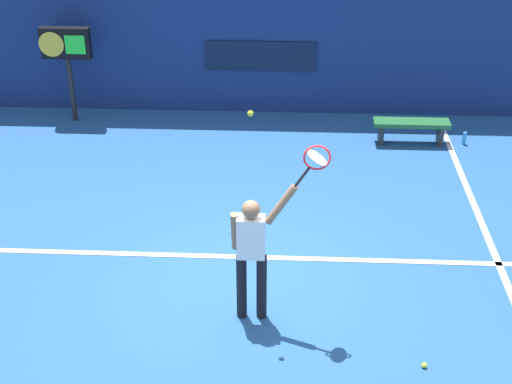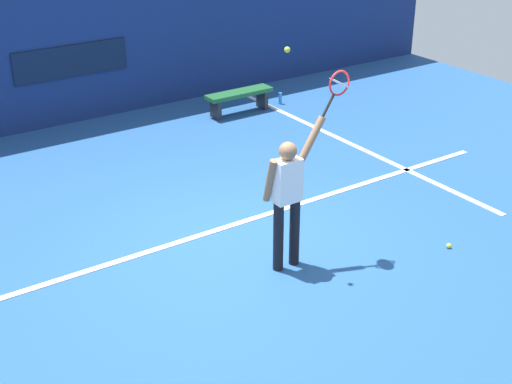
% 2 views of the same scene
% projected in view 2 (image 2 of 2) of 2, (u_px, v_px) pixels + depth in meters
% --- Properties ---
extents(ground_plane, '(18.00, 18.00, 0.00)m').
position_uv_depth(ground_plane, '(239.00, 243.00, 9.74)').
color(ground_plane, '#23518C').
extents(back_wall, '(18.00, 0.20, 3.17)m').
position_uv_depth(back_wall, '(67.00, 39.00, 13.39)').
color(back_wall, navy).
rests_on(back_wall, ground_plane).
extents(sponsor_banner_center, '(2.20, 0.03, 0.60)m').
position_uv_depth(sponsor_banner_center, '(71.00, 61.00, 13.47)').
color(sponsor_banner_center, '#0C1933').
extents(court_baseline, '(10.00, 0.10, 0.01)m').
position_uv_depth(court_baseline, '(221.00, 229.00, 10.08)').
color(court_baseline, white).
rests_on(court_baseline, ground_plane).
extents(court_sideline, '(0.10, 7.00, 0.01)m').
position_uv_depth(court_sideline, '(345.00, 141.00, 13.05)').
color(court_sideline, white).
rests_on(court_sideline, ground_plane).
extents(tennis_player, '(0.79, 0.31, 1.93)m').
position_uv_depth(tennis_player, '(287.00, 194.00, 8.77)').
color(tennis_player, black).
rests_on(tennis_player, ground_plane).
extents(tennis_racket, '(0.47, 0.27, 0.60)m').
position_uv_depth(tennis_racket, '(338.00, 86.00, 8.59)').
color(tennis_racket, black).
extents(tennis_ball, '(0.07, 0.07, 0.07)m').
position_uv_depth(tennis_ball, '(287.00, 50.00, 8.03)').
color(tennis_ball, '#CCE033').
extents(court_bench, '(1.40, 0.36, 0.45)m').
position_uv_depth(court_bench, '(239.00, 97.00, 14.31)').
color(court_bench, '#1E592D').
rests_on(court_bench, ground_plane).
extents(water_bottle, '(0.07, 0.07, 0.24)m').
position_uv_depth(water_bottle, '(280.00, 98.00, 14.92)').
color(water_bottle, '#338CD8').
rests_on(water_bottle, ground_plane).
extents(spare_ball, '(0.07, 0.07, 0.07)m').
position_uv_depth(spare_ball, '(449.00, 246.00, 9.59)').
color(spare_ball, '#CCE033').
rests_on(spare_ball, ground_plane).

